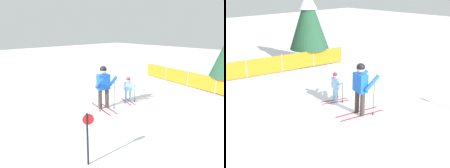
# 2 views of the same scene
# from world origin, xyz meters

# --- Properties ---
(ground_plane) EXTENTS (60.00, 60.00, 0.00)m
(ground_plane) POSITION_xyz_m (0.00, 0.00, 0.00)
(ground_plane) COLOR white
(skier_adult) EXTENTS (1.77, 0.89, 1.83)m
(skier_adult) POSITION_xyz_m (-0.26, 0.04, 1.10)
(skier_adult) COLOR maroon
(skier_adult) RESTS_ON ground_plane
(skier_child) EXTENTS (1.11, 0.69, 1.17)m
(skier_child) POSITION_xyz_m (-0.12, 1.42, 0.69)
(skier_child) COLOR maroon
(skier_child) RESTS_ON ground_plane
(safety_fence) EXTENTS (6.98, 1.53, 0.97)m
(safety_fence) POSITION_xyz_m (0.45, 5.92, 0.49)
(safety_fence) COLOR gray
(safety_fence) RESTS_ON ground_plane
(trail_marker) EXTENTS (0.15, 0.25, 1.38)m
(trail_marker) POSITION_xyz_m (2.44, -2.85, 0.86)
(trail_marker) COLOR black
(trail_marker) RESTS_ON ground_plane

